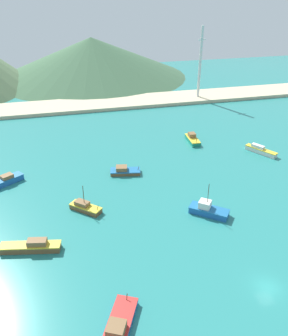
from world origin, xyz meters
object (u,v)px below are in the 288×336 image
Objects in this scene: fishing_boat_8 at (208,210)px; fishing_boat_11 at (3,182)px; fishing_boat_1 at (260,150)px; fishing_boat_0 at (85,207)px; fishing_boat_4 at (125,171)px; fishing_boat_6 at (31,247)px; fishing_boat_2 at (192,139)px; radio_tower at (200,63)px; fishing_boat_5 at (119,327)px.

fishing_boat_8 is 0.85× the size of fishing_boat_11.
fishing_boat_1 is at bearing 42.38° from fishing_boat_8.
fishing_boat_0 is 0.83× the size of fishing_boat_8.
fishing_boat_0 is 25.65m from fishing_boat_8.
fishing_boat_6 reaches higher than fishing_boat_4.
fishing_boat_6 is (-10.47, -10.12, 0.04)m from fishing_boat_0.
fishing_boat_1 is 34.90m from fishing_boat_8.
radio_tower is at bearing 66.35° from fishing_boat_2.
fishing_boat_11 is (-28.83, 1.50, 0.11)m from fishing_boat_4.
fishing_boat_8 is (-25.78, -23.53, 0.15)m from fishing_boat_1.
fishing_boat_4 is at bearing 77.81° from fishing_boat_5.
fishing_boat_6 is 1.15× the size of fishing_boat_11.
fishing_boat_11 is at bearing -179.21° from fishing_boat_1.
fishing_boat_0 reaches higher than fishing_boat_4.
fishing_boat_8 is at bearing -16.70° from fishing_boat_0.
fishing_boat_4 is (-39.21, -2.44, -0.11)m from fishing_boat_1.
radio_tower reaches higher than fishing_boat_0.
fishing_boat_8 is 0.29× the size of radio_tower.
fishing_boat_11 reaches higher than fishing_boat_2.
fishing_boat_2 reaches higher than fishing_boat_5.
fishing_boat_4 is at bearing -127.16° from radio_tower.
fishing_boat_0 is at bearing -40.69° from fishing_boat_11.
fishing_boat_0 is 17.66m from fishing_boat_4.
fishing_boat_2 is 45.28m from radio_tower.
fishing_boat_5 is (-32.97, -58.00, -0.14)m from fishing_boat_2.
fishing_boat_2 is 0.28× the size of radio_tower.
fishing_boat_0 is 52.87m from fishing_boat_1.
radio_tower reaches higher than fishing_boat_2.
fishing_boat_4 is 0.77× the size of fishing_boat_5.
fishing_boat_8 is at bearing 4.49° from fishing_boat_6.
fishing_boat_4 is 0.72× the size of fishing_boat_6.
fishing_boat_11 reaches higher than fishing_boat_4.
fishing_boat_5 is at bearing -58.46° from fishing_boat_6.
fishing_boat_6 reaches higher than fishing_boat_1.
fishing_boat_5 is 49.16m from fishing_boat_11.
fishing_boat_0 is 30.01m from fishing_boat_5.
radio_tower is at bearing 51.22° from fishing_boat_6.
radio_tower is (27.45, 75.02, 13.34)m from fishing_boat_8.
fishing_boat_5 is (-48.65, -46.11, -0.11)m from fishing_boat_1.
fishing_boat_0 is 0.62× the size of fishing_boat_6.
fishing_boat_2 is (-15.68, 11.89, 0.03)m from fishing_boat_1.
fishing_boat_6 is at bearing 121.54° from fishing_boat_5.
fishing_boat_0 is 0.24× the size of radio_tower.
radio_tower is at bearing 36.95° from fishing_boat_11.
fishing_boat_6 is 26.35m from fishing_boat_11.
fishing_boat_5 is 110.65m from radio_tower.
fishing_boat_8 is at bearing 44.65° from fishing_boat_5.
fishing_boat_11 is (-19.40, 45.17, 0.10)m from fishing_boat_5.
radio_tower reaches higher than fishing_boat_11.
fishing_boat_1 is at bearing 0.79° from fishing_boat_11.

